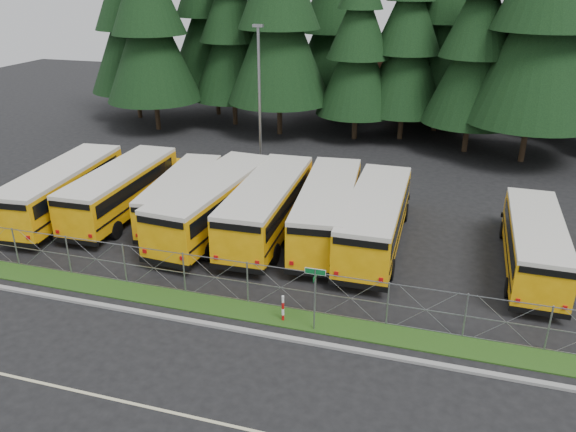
# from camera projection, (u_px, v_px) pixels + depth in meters

# --- Properties ---
(ground) EXTENTS (120.00, 120.00, 0.00)m
(ground) POSITION_uv_depth(u_px,v_px,m) (277.00, 294.00, 25.13)
(ground) COLOR black
(ground) RESTS_ON ground
(curb) EXTENTS (50.00, 0.25, 0.12)m
(curb) POSITION_uv_depth(u_px,v_px,m) (254.00, 332.00, 22.38)
(curb) COLOR gray
(curb) RESTS_ON ground
(grass_verge) EXTENTS (50.00, 1.40, 0.06)m
(grass_verge) POSITION_uv_depth(u_px,v_px,m) (265.00, 314.00, 23.62)
(grass_verge) COLOR #1B4012
(grass_verge) RESTS_ON ground
(road_lane_line) EXTENTS (50.00, 0.12, 0.01)m
(road_lane_line) POSITION_uv_depth(u_px,v_px,m) (202.00, 419.00, 18.09)
(road_lane_line) COLOR beige
(road_lane_line) RESTS_ON ground
(chainlink_fence) EXTENTS (44.00, 0.10, 2.00)m
(chainlink_fence) POSITION_uv_depth(u_px,v_px,m) (270.00, 286.00, 23.85)
(chainlink_fence) COLOR gray
(chainlink_fence) RESTS_ON ground
(brick_building) EXTENTS (22.00, 10.00, 6.00)m
(brick_building) POSITION_uv_depth(u_px,v_px,m) (450.00, 81.00, 57.53)
(brick_building) COLOR brown
(brick_building) RESTS_ON ground
(bus_0) EXTENTS (3.72, 11.72, 3.02)m
(bus_0) POSITION_uv_depth(u_px,v_px,m) (67.00, 190.00, 32.88)
(bus_0) COLOR orange
(bus_0) RESTS_ON ground
(bus_1) EXTENTS (2.88, 11.23, 2.93)m
(bus_1) POSITION_uv_depth(u_px,v_px,m) (125.00, 191.00, 32.96)
(bus_1) COLOR orange
(bus_1) RESTS_ON ground
(bus_2) EXTENTS (3.50, 10.30, 2.65)m
(bus_2) POSITION_uv_depth(u_px,v_px,m) (184.00, 196.00, 32.55)
(bus_2) COLOR orange
(bus_2) RESTS_ON ground
(bus_3) EXTENTS (3.73, 12.07, 3.11)m
(bus_3) POSITION_uv_depth(u_px,v_px,m) (217.00, 204.00, 30.83)
(bus_3) COLOR orange
(bus_3) RESTS_ON ground
(bus_4) EXTENTS (3.12, 11.84, 3.08)m
(bus_4) POSITION_uv_depth(u_px,v_px,m) (270.00, 207.00, 30.48)
(bus_4) COLOR orange
(bus_4) RESTS_ON ground
(bus_5) EXTENTS (3.81, 11.83, 3.05)m
(bus_5) POSITION_uv_depth(u_px,v_px,m) (329.00, 210.00, 30.08)
(bus_5) COLOR orange
(bus_5) RESTS_ON ground
(bus_6) EXTENTS (2.78, 11.52, 3.02)m
(bus_6) POSITION_uv_depth(u_px,v_px,m) (376.00, 220.00, 28.99)
(bus_6) COLOR orange
(bus_6) RESTS_ON ground
(bus_east) EXTENTS (2.59, 10.37, 2.71)m
(bus_east) POSITION_uv_depth(u_px,v_px,m) (533.00, 245.00, 26.68)
(bus_east) COLOR orange
(bus_east) RESTS_ON ground
(street_sign) EXTENTS (0.84, 0.55, 2.81)m
(street_sign) POSITION_uv_depth(u_px,v_px,m) (315.00, 286.00, 21.81)
(street_sign) COLOR gray
(street_sign) RESTS_ON ground
(striped_bollard) EXTENTS (0.11, 0.11, 1.20)m
(striped_bollard) POSITION_uv_depth(u_px,v_px,m) (283.00, 309.00, 22.97)
(striped_bollard) COLOR #B20C0C
(striped_bollard) RESTS_ON ground
(light_standard) EXTENTS (0.70, 0.35, 10.14)m
(light_standard) POSITION_uv_depth(u_px,v_px,m) (260.00, 96.00, 38.39)
(light_standard) COLOR gray
(light_standard) RESTS_ON ground
(conifer_0) EXTENTS (8.37, 8.37, 18.51)m
(conifer_0) POSITION_uv_depth(u_px,v_px,m) (130.00, 19.00, 52.04)
(conifer_0) COLOR black
(conifer_0) RESTS_ON ground
(conifer_1) EXTENTS (8.37, 8.37, 18.50)m
(conifer_1) POSITION_uv_depth(u_px,v_px,m) (149.00, 23.00, 47.88)
(conifer_1) COLOR black
(conifer_1) RESTS_ON ground
(conifer_2) EXTENTS (7.57, 7.57, 16.75)m
(conifer_2) POSITION_uv_depth(u_px,v_px,m) (232.00, 32.00, 49.95)
(conifer_2) COLOR black
(conifer_2) RESTS_ON ground
(conifer_3) EXTENTS (8.98, 8.98, 19.86)m
(conifer_3) POSITION_uv_depth(u_px,v_px,m) (279.00, 16.00, 46.16)
(conifer_3) COLOR black
(conifer_3) RESTS_ON ground
(conifer_4) EXTENTS (6.78, 6.78, 15.00)m
(conifer_4) POSITION_uv_depth(u_px,v_px,m) (358.00, 49.00, 45.67)
(conifer_4) COLOR black
(conifer_4) RESTS_ON ground
(conifer_5) EXTENTS (7.19, 7.19, 15.90)m
(conifer_5) POSITION_uv_depth(u_px,v_px,m) (407.00, 43.00, 45.48)
(conifer_5) COLOR black
(conifer_5) RESTS_ON ground
(conifer_6) EXTENTS (7.41, 7.41, 16.38)m
(conifer_6) POSITION_uv_depth(u_px,v_px,m) (478.00, 46.00, 41.92)
(conifer_6) COLOR black
(conifer_6) RESTS_ON ground
(conifer_7) EXTENTS (9.56, 9.56, 21.15)m
(conifer_7) POSITION_uv_depth(u_px,v_px,m) (546.00, 15.00, 38.60)
(conifer_7) COLOR black
(conifer_7) RESTS_ON ground
(conifer_10) EXTENTS (9.43, 9.43, 20.84)m
(conifer_10) POSITION_uv_depth(u_px,v_px,m) (213.00, 5.00, 52.87)
(conifer_10) COLOR black
(conifer_10) RESTS_ON ground
(conifer_11) EXTENTS (8.16, 8.16, 18.04)m
(conifer_11) POSITION_uv_depth(u_px,v_px,m) (333.00, 22.00, 51.68)
(conifer_11) COLOR black
(conifer_11) RESTS_ON ground
(conifer_12) EXTENTS (9.40, 9.40, 20.80)m
(conifer_12) POSITION_uv_depth(u_px,v_px,m) (446.00, 9.00, 47.06)
(conifer_12) COLOR black
(conifer_12) RESTS_ON ground
(conifer_13) EXTENTS (8.29, 8.29, 18.33)m
(conifer_13) POSITION_uv_depth(u_px,v_px,m) (576.00, 26.00, 46.67)
(conifer_13) COLOR black
(conifer_13) RESTS_ON ground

